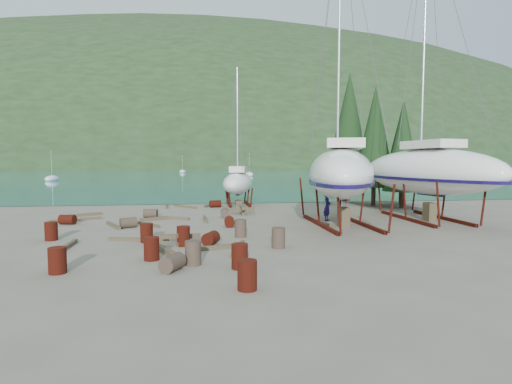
{
  "coord_description": "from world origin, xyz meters",
  "views": [
    {
      "loc": [
        -1.87,
        -19.94,
        3.75
      ],
      "look_at": [
        1.25,
        3.0,
        1.96
      ],
      "focal_mm": 28.0,
      "sensor_mm": 36.0,
      "label": 1
    }
  ],
  "objects": [
    {
      "name": "ground",
      "position": [
        0.0,
        0.0,
        0.0
      ],
      "size": [
        600.0,
        600.0,
        0.0
      ],
      "primitive_type": "plane",
      "color": "#6A5F54",
      "rests_on": "ground"
    },
    {
      "name": "bay_water",
      "position": [
        0.0,
        315.0,
        0.01
      ],
      "size": [
        700.0,
        700.0,
        0.0
      ],
      "primitive_type": "plane",
      "color": "#1B6987",
      "rests_on": "ground"
    },
    {
      "name": "far_hill",
      "position": [
        0.0,
        320.0,
        0.0
      ],
      "size": [
        800.0,
        360.0,
        110.0
      ],
      "primitive_type": "ellipsoid",
      "color": "#1F2E17",
      "rests_on": "ground"
    },
    {
      "name": "far_house_left",
      "position": [
        -60.0,
        190.0,
        2.92
      ],
      "size": [
        6.6,
        5.6,
        5.6
      ],
      "color": "beige",
      "rests_on": "ground"
    },
    {
      "name": "far_house_center",
      "position": [
        -20.0,
        190.0,
        2.92
      ],
      "size": [
        6.6,
        5.6,
        5.6
      ],
      "color": "beige",
      "rests_on": "ground"
    },
    {
      "name": "far_house_right",
      "position": [
        30.0,
        190.0,
        2.92
      ],
      "size": [
        6.6,
        5.6,
        5.6
      ],
      "color": "beige",
      "rests_on": "ground"
    },
    {
      "name": "cypress_near_right",
      "position": [
        12.5,
        12.0,
        5.79
      ],
      "size": [
        3.6,
        3.6,
        10.0
      ],
      "color": "black",
      "rests_on": "ground"
    },
    {
      "name": "cypress_mid_right",
      "position": [
        14.0,
        10.0,
        4.92
      ],
      "size": [
        3.06,
        3.06,
        8.5
      ],
      "color": "black",
      "rests_on": "ground"
    },
    {
      "name": "cypress_back_left",
      "position": [
        11.0,
        14.0,
        6.66
      ],
      "size": [
        4.14,
        4.14,
        11.5
      ],
      "color": "black",
      "rests_on": "ground"
    },
    {
      "name": "cypress_far_right",
      "position": [
        15.5,
        13.0,
        5.21
      ],
      "size": [
        3.24,
        3.24,
        9.0
      ],
      "color": "black",
      "rests_on": "ground"
    },
    {
      "name": "moored_boat_left",
      "position": [
        -30.0,
        60.0,
        0.39
      ],
      "size": [
        2.0,
        5.0,
        6.05
      ],
      "color": "white",
      "rests_on": "ground"
    },
    {
      "name": "moored_boat_mid",
      "position": [
        10.0,
        80.0,
        0.39
      ],
      "size": [
        2.0,
        5.0,
        6.05
      ],
      "color": "white",
      "rests_on": "ground"
    },
    {
      "name": "moored_boat_far",
      "position": [
        -8.0,
        110.0,
        0.39
      ],
      "size": [
        2.0,
        5.0,
        6.05
      ],
      "color": "white",
      "rests_on": "ground"
    },
    {
      "name": "large_sailboat_near",
      "position": [
        6.13,
        2.34,
        3.08
      ],
      "size": [
        7.16,
        12.67,
        19.17
      ],
      "rotation": [
        0.0,
        0.0,
        -0.32
      ],
      "color": "white",
      "rests_on": "ground"
    },
    {
      "name": "large_sailboat_far",
      "position": [
        12.25,
        3.76,
        3.13
      ],
      "size": [
        5.43,
        12.56,
        19.2
      ],
      "rotation": [
        0.0,
        0.0,
        0.16
      ],
      "color": "white",
      "rests_on": "ground"
    },
    {
      "name": "small_sailboat_shore",
      "position": [
        1.19,
        13.98,
        1.93
      ],
      "size": [
        3.89,
        7.64,
        11.69
      ],
      "rotation": [
        0.0,
        0.0,
        -0.23
      ],
      "color": "white",
      "rests_on": "ground"
    },
    {
      "name": "worker",
      "position": [
        5.94,
        4.19,
        0.89
      ],
      "size": [
        0.72,
        0.78,
        1.79
      ],
      "primitive_type": "imported",
      "rotation": [
        0.0,
        0.0,
        0.97
      ],
      "color": "#1A114D",
      "rests_on": "ground"
    },
    {
      "name": "drum_0",
      "position": [
        -6.69,
        -6.07,
        0.44
      ],
      "size": [
        0.58,
        0.58,
        0.88
      ],
      "primitive_type": "cylinder",
      "color": "#53160E",
      "rests_on": "ground"
    },
    {
      "name": "drum_1",
      "position": [
        -2.9,
        -6.3,
        0.29
      ],
      "size": [
        0.92,
        1.05,
        0.58
      ],
      "primitive_type": "cylinder",
      "rotation": [
        1.57,
        0.0,
        2.66
      ],
      "color": "#2D2823",
      "rests_on": "ground"
    },
    {
      "name": "drum_2",
      "position": [
        -9.81,
        4.82,
        0.29
      ],
      "size": [
        0.99,
        0.78,
        0.58
      ],
      "primitive_type": "cylinder",
      "rotation": [
        1.57,
        0.0,
        1.32
      ],
      "color": "#53160E",
      "rests_on": "ground"
    },
    {
      "name": "drum_3",
      "position": [
        -0.59,
        -6.3,
        0.44
      ],
      "size": [
        0.58,
        0.58,
        0.88
      ],
      "primitive_type": "cylinder",
      "color": "#53160E",
      "rests_on": "ground"
    },
    {
      "name": "drum_4",
      "position": [
        -0.81,
        12.4,
        0.29
      ],
      "size": [
        0.98,
        0.76,
        0.58
      ],
      "primitive_type": "cylinder",
      "rotation": [
        1.57,
        0.0,
        1.79
      ],
      "color": "#53160E",
      "rests_on": "ground"
    },
    {
      "name": "drum_5",
      "position": [
        -0.0,
        -0.53,
        0.44
      ],
      "size": [
        0.58,
        0.58,
        0.88
      ],
      "primitive_type": "cylinder",
      "color": "#2D2823",
      "rests_on": "ground"
    },
    {
      "name": "drum_6",
      "position": [
        -0.33,
        2.7,
        0.29
      ],
      "size": [
        0.61,
        0.9,
        0.58
      ],
      "primitive_type": "cylinder",
      "rotation": [
        1.57,
        0.0,
        -0.04
      ],
      "color": "#53160E",
      "rests_on": "ground"
    },
    {
      "name": "drum_7",
      "position": [
        -0.59,
        -8.64,
        0.44
      ],
      "size": [
        0.58,
        0.58,
        0.88
      ],
      "primitive_type": "cylinder",
      "color": "#53160E",
      "rests_on": "ground"
    },
    {
      "name": "drum_8",
      "position": [
        -8.98,
        -0.11,
        0.44
      ],
      "size": [
        0.58,
        0.58,
        0.88
      ],
      "primitive_type": "cylinder",
      "color": "#53160E",
      "rests_on": "ground"
    },
    {
      "name": "drum_9",
      "position": [
        -5.27,
        7.04,
        0.29
      ],
      "size": [
        0.95,
        0.69,
        0.58
      ],
      "primitive_type": "cylinder",
      "rotation": [
        1.57,
        0.0,
        1.44
      ],
      "color": "#2D2823",
      "rests_on": "ground"
    },
    {
      "name": "drum_10",
      "position": [
        -2.71,
        -2.23,
        0.44
      ],
      "size": [
        0.58,
        0.58,
        0.88
      ],
      "primitive_type": "cylinder",
      "color": "#53160E",
      "rests_on": "ground"
    },
    {
      "name": "drum_11",
      "position": [
        -0.36,
        6.61,
        0.29
      ],
      "size": [
        0.61,
        0.9,
        0.58
      ],
      "primitive_type": "cylinder",
      "rotation": [
        1.57,
        0.0,
        3.11
      ],
      "color": "#2D2823",
      "rests_on": "ground"
    },
    {
      "name": "drum_12",
      "position": [
        -1.5,
        -2.12,
        0.29
      ],
      "size": [
        0.88,
        1.04,
        0.58
      ],
      "primitive_type": "cylinder",
      "rotation": [
        1.57,
        0.0,
        2.73
      ],
      "color": "#53160E",
      "rests_on": "ground"
    },
    {
      "name": "drum_13",
      "position": [
        -3.79,
        -4.65,
        0.44
      ],
      "size": [
        0.58,
        0.58,
        0.88
      ],
      "primitive_type": "cylinder",
      "color": "#53160E",
      "rests_on": "ground"
    },
    {
      "name": "drum_14",
      "position": [
        -4.43,
        -1.17,
        0.44
      ],
      "size": [
        0.58,
        0.58,
        0.88
      ],
      "primitive_type": "cylinder",
      "color": "#53160E",
      "rests_on": "ground"
    },
    {
      "name": "drum_15",
      "position": [
        -6.01,
        3.1,
        0.29
      ],
      "size": [
        1.04,
        0.88,
        0.58
      ],
      "primitive_type": "cylinder",
      "rotation": [
        1.57,
        0.0,
        1.98
      ],
      "color": "#2D2823",
      "rests_on": "ground"
    },
    {
      "name": "drum_16",
      "position": [
        -2.22,
        -5.59,
        0.44
      ],
      "size": [
        0.58,
        0.58,
        0.88
      ],
      "primitive_type": "cylinder",
      "color": "#2D2823",
      "rests_on": "ground"
    },
    {
      "name": "drum_17",
      "position": [
        1.38,
        -3.2,
        0.44
      ],
      "size": [
        0.58,
        0.58,
        0.88
      ],
      "primitive_type": "cylinder",
      "color": "#2D2823",
      "rests_on": "ground"
    },
    {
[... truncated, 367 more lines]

